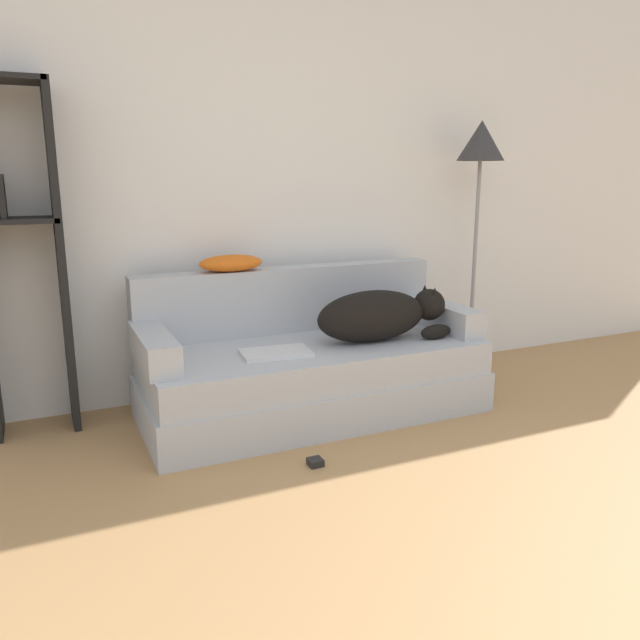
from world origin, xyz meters
TOP-DOWN VIEW (x-y plane):
  - wall_back at (0.00, 2.78)m, footprint 7.84×0.06m
  - couch at (0.13, 2.22)m, footprint 1.81×0.81m
  - couch_backrest at (0.13, 2.56)m, footprint 1.77×0.15m
  - couch_arm_left at (-0.70, 2.22)m, footprint 0.15×0.62m
  - couch_arm_right at (0.96, 2.22)m, footprint 0.15×0.62m
  - dog at (0.49, 2.13)m, footprint 0.77×0.27m
  - laptop at (-0.12, 2.11)m, footprint 0.36×0.25m
  - throw_pillow at (-0.21, 2.55)m, footprint 0.35×0.19m
  - bookshelf at (-1.25, 2.59)m, footprint 0.39×0.26m
  - floor_lamp at (1.37, 2.47)m, footprint 0.29×0.29m
  - power_adapter at (-0.13, 1.62)m, footprint 0.06×0.06m

SIDE VIEW (x-z plane):
  - power_adapter at x=-0.13m, z-range 0.00..0.03m
  - couch at x=0.13m, z-range 0.00..0.38m
  - laptop at x=-0.12m, z-range 0.39..0.40m
  - couch_arm_left at x=-0.70m, z-range 0.39..0.54m
  - couch_arm_right at x=0.96m, z-range 0.39..0.54m
  - dog at x=0.49m, z-range 0.39..0.67m
  - couch_backrest at x=0.13m, z-range 0.39..0.75m
  - throw_pillow at x=-0.21m, z-range 0.75..0.84m
  - bookshelf at x=-1.25m, z-range 0.09..1.80m
  - wall_back at x=0.00m, z-range 0.00..2.70m
  - floor_lamp at x=1.37m, z-range 0.58..2.17m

